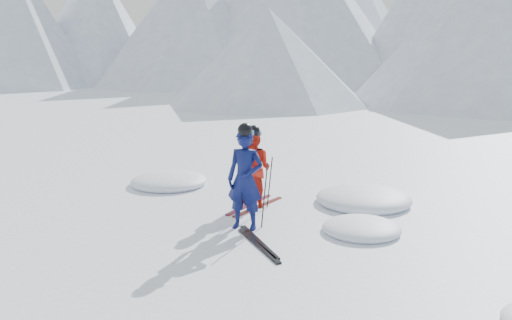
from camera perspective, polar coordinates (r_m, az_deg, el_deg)
The scene contains 12 objects.
ground at distance 9.58m, azimuth 5.77°, elevation -8.11°, with size 160.00×160.00×0.00m, color white.
skier_blue at distance 9.73m, azimuth -1.16°, elevation -2.08°, with size 0.67×0.44×1.84m, color #0C134C.
skier_red at distance 11.13m, azimuth -0.24°, elevation -0.95°, with size 0.78×0.61×1.60m, color red.
pole_blue_left at distance 10.11m, azimuth -1.96°, elevation -3.36°, with size 0.02×0.02×1.22m, color black.
pole_blue_right at distance 9.86m, azimuth 0.90°, elevation -3.74°, with size 0.02×0.02×1.22m, color black.
pole_red_left at distance 11.56m, azimuth -0.67°, elevation -1.82°, with size 0.02×0.02×1.07m, color black.
pole_red_right at distance 11.13m, azimuth 1.46°, elevation -2.35°, with size 0.02×0.02×1.07m, color black.
ski_worn_left at distance 11.40m, azimuth -0.72°, elevation -4.72°, with size 0.09×1.70×0.03m, color black.
ski_worn_right at distance 11.26m, azimuth 0.25°, elevation -4.93°, with size 0.09×1.70×0.03m, color black.
ski_loose_a at distance 9.30m, azimuth 0.29°, elevation -8.57°, with size 0.09×1.70×0.03m, color black.
ski_loose_b at distance 9.13m, azimuth 0.23°, elevation -8.96°, with size 0.09×1.70×0.03m, color black.
snow_lumps at distance 11.40m, azimuth 4.52°, elevation -4.82°, with size 10.10×5.06×0.44m.
Camera 1 is at (4.66, -7.71, 3.24)m, focal length 38.00 mm.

